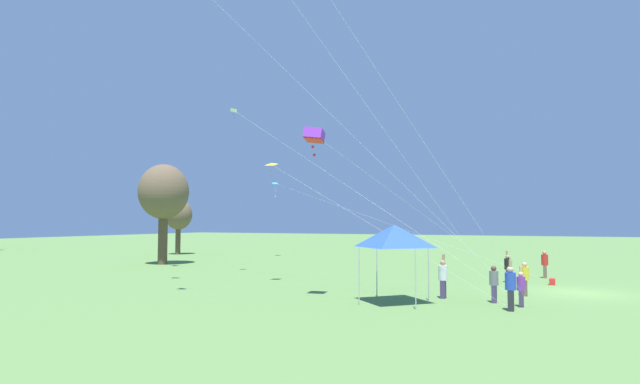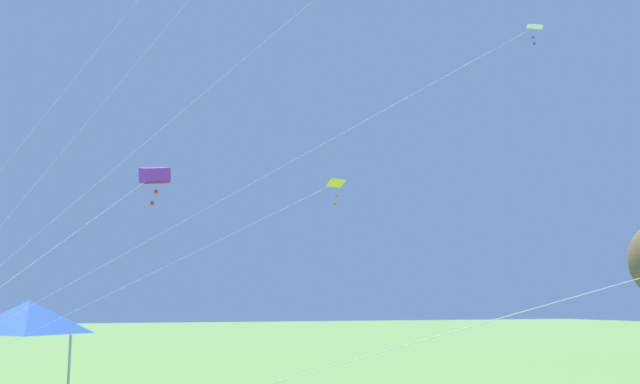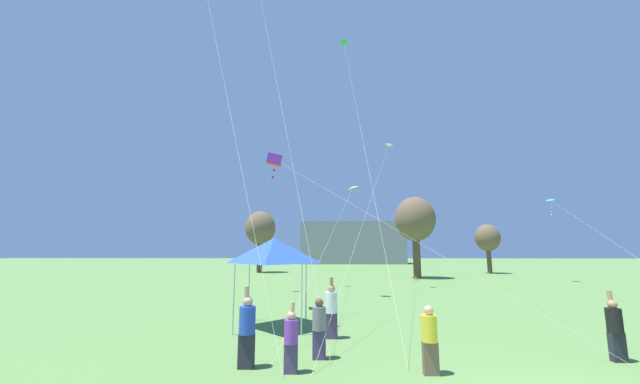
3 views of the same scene
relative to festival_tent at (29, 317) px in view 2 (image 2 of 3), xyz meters
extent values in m
cylinder|color=#B7B7BC|center=(-1.27, 1.27, -1.77)|extent=(0.05, 0.05, 2.53)
cylinder|color=#B7B7BC|center=(1.27, 1.27, -1.77)|extent=(0.05, 0.05, 2.53)
pyramid|color=blue|center=(0.00, 0.00, 0.01)|extent=(2.81, 2.81, 1.03)
cylinder|color=silver|center=(-3.30, 1.67, 9.94)|extent=(8.96, 14.75, 25.95)
cylinder|color=silver|center=(4.58, 4.19, 2.79)|extent=(5.49, 19.36, 11.66)
pyramid|color=white|center=(7.32, 13.88, 8.65)|extent=(0.58, 0.43, 0.25)
sphere|color=blue|center=(7.24, 13.83, 8.30)|extent=(0.08, 0.08, 0.08)
sphere|color=blue|center=(7.31, 13.81, 8.08)|extent=(0.08, 0.08, 0.08)
cylinder|color=silver|center=(4.89, -0.42, 0.90)|extent=(11.08, 8.36, 7.88)
cube|color=purple|center=(-0.65, 3.76, 4.84)|extent=(1.00, 1.07, 0.74)
cube|color=red|center=(-0.65, 3.76, 4.57)|extent=(0.85, 0.98, 0.28)
sphere|color=red|center=(-0.66, 3.83, 4.25)|extent=(0.14, 0.14, 0.14)
sphere|color=red|center=(-0.70, 3.72, 3.85)|extent=(0.14, 0.14, 0.14)
cylinder|color=silver|center=(4.11, 7.19, 9.14)|extent=(0.42, 24.43, 24.37)
cylinder|color=silver|center=(-0.87, 4.12, 10.52)|extent=(6.43, 17.47, 27.12)
cylinder|color=silver|center=(2.31, 1.95, 0.54)|extent=(3.20, 13.63, 7.16)
pyramid|color=yellow|center=(3.90, 8.76, 4.16)|extent=(0.82, 0.80, 0.31)
sphere|color=orange|center=(3.84, 8.82, 3.72)|extent=(0.10, 0.10, 0.10)
sphere|color=orange|center=(3.90, 8.75, 3.44)|extent=(0.10, 0.10, 0.10)
camera|label=1|loc=(-22.22, -6.37, 0.66)|focal=28.00mm
camera|label=2|loc=(24.24, 0.96, 0.46)|focal=40.00mm
camera|label=3|loc=(2.29, -14.87, 0.09)|focal=20.00mm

